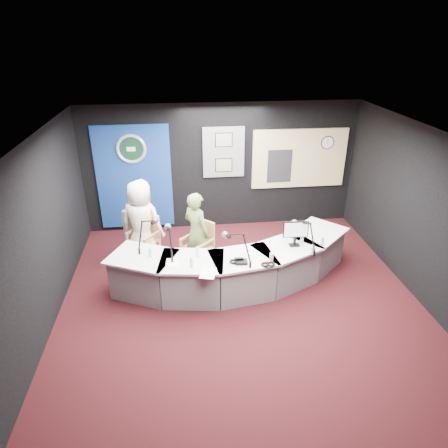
{
  "coord_description": "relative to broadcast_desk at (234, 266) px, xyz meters",
  "views": [
    {
      "loc": [
        -0.93,
        -5.39,
        4.18
      ],
      "look_at": [
        -0.2,
        0.8,
        1.1
      ],
      "focal_mm": 32.0,
      "sensor_mm": 36.0,
      "label": 1
    }
  ],
  "objects": [
    {
      "name": "broadcast_desk",
      "position": [
        0.0,
        0.0,
        0.0
      ],
      "size": [
        4.5,
        1.9,
        0.75
      ],
      "primitive_type": null,
      "color": "#B8BABD",
      "rests_on": "ground"
    },
    {
      "name": "draped_jacket",
      "position": [
        -1.81,
        1.2,
        0.24
      ],
      "size": [
        0.45,
        0.39,
        0.7
      ],
      "primitive_type": "cube",
      "rotation": [
        0.0,
        0.0,
        -0.68
      ],
      "color": "gray",
      "rests_on": "armchair_left"
    },
    {
      "name": "headphones_near",
      "position": [
        0.46,
        -0.61,
        0.39
      ],
      "size": [
        0.21,
        0.21,
        0.04
      ],
      "primitive_type": "torus",
      "color": "black",
      "rests_on": "broadcast_desk"
    },
    {
      "name": "computer_monitor",
      "position": [
        1.05,
        -0.03,
        0.7
      ],
      "size": [
        0.42,
        0.05,
        0.29
      ],
      "primitive_type": "cube",
      "rotation": [
        0.0,
        0.0,
        -0.07
      ],
      "color": "black",
      "rests_on": "broadcast_desk"
    },
    {
      "name": "boom_mic_a",
      "position": [
        -1.48,
        0.28,
        0.68
      ],
      "size": [
        0.38,
        0.68,
        0.6
      ],
      "primitive_type": null,
      "color": "black",
      "rests_on": "broadcast_desk"
    },
    {
      "name": "armchair_right",
      "position": [
        -0.62,
        0.6,
        0.06
      ],
      "size": [
        0.69,
        0.69,
        0.87
      ],
      "primitive_type": null,
      "rotation": [
        0.0,
        0.0,
        -0.79
      ],
      "color": "#B18351",
      "rests_on": "ground"
    },
    {
      "name": "notepad",
      "position": [
        -0.52,
        -0.73,
        0.38
      ],
      "size": [
        0.3,
        0.37,
        0.0
      ],
      "primitive_type": "cube",
      "rotation": [
        0.0,
        0.0,
        -0.25
      ],
      "color": "white",
      "rests_on": "broadcast_desk"
    },
    {
      "name": "seal_center",
      "position": [
        -1.85,
        2.38,
        1.52
      ],
      "size": [
        0.48,
        0.01,
        0.48
      ],
      "primitive_type": "cylinder",
      "rotation": [
        1.57,
        0.0,
        0.0
      ],
      "color": "black",
      "rests_on": "backdrop_panel"
    },
    {
      "name": "boom_mic_d",
      "position": [
        1.19,
        -0.12,
        0.68
      ],
      "size": [
        0.32,
        0.71,
        0.6
      ],
      "primitive_type": null,
      "color": "black",
      "rests_on": "broadcast_desk"
    },
    {
      "name": "wall_left",
      "position": [
        -2.95,
        -0.55,
        1.02
      ],
      "size": [
        0.02,
        6.0,
        2.8
      ],
      "primitive_type": "cube",
      "color": "black",
      "rests_on": "ground"
    },
    {
      "name": "backdrop_panel",
      "position": [
        -1.85,
        2.42,
        0.88
      ],
      "size": [
        1.6,
        0.05,
        2.3
      ],
      "primitive_type": "cube",
      "color": "navy",
      "rests_on": "wall_back"
    },
    {
      "name": "wall_clock",
      "position": [
        2.4,
        2.39,
        1.52
      ],
      "size": [
        0.28,
        0.01,
        0.28
      ],
      "primitive_type": "cylinder",
      "rotation": [
        1.57,
        0.0,
        0.0
      ],
      "color": "white",
      "rests_on": "booth_window_frame"
    },
    {
      "name": "person_woman",
      "position": [
        -0.62,
        0.6,
        0.41
      ],
      "size": [
        0.66,
        0.67,
        1.56
      ],
      "primitive_type": "imported",
      "rotation": [
        0.0,
        0.0,
        2.3
      ],
      "color": "olive",
      "rests_on": "ground"
    },
    {
      "name": "pinboard",
      "position": [
        0.1,
        2.42,
        1.38
      ],
      "size": [
        0.9,
        0.04,
        1.1
      ],
      "primitive_type": "cube",
      "color": "slate",
      "rests_on": "wall_back"
    },
    {
      "name": "boom_mic_b",
      "position": [
        -1.09,
        -0.03,
        0.68
      ],
      "size": [
        0.18,
        0.74,
        0.6
      ],
      "primitive_type": null,
      "color": "black",
      "rests_on": "broadcast_desk"
    },
    {
      "name": "agency_seal",
      "position": [
        -1.85,
        2.38,
        1.52
      ],
      "size": [
        0.63,
        0.07,
        0.63
      ],
      "primitive_type": "torus",
      "rotation": [
        1.57,
        0.0,
        0.0
      ],
      "color": "silver",
      "rests_on": "backdrop_panel"
    },
    {
      "name": "wall_back",
      "position": [
        0.05,
        2.45,
        1.02
      ],
      "size": [
        6.0,
        0.02,
        2.8
      ],
      "primitive_type": "cube",
      "color": "black",
      "rests_on": "ground"
    },
    {
      "name": "desk_phone",
      "position": [
        0.05,
        -0.5,
        0.4
      ],
      "size": [
        0.19,
        0.16,
        0.05
      ],
      "primitive_type": "cube",
      "rotation": [
        0.0,
        0.0,
        -0.04
      ],
      "color": "black",
      "rests_on": "broadcast_desk"
    },
    {
      "name": "framed_photo_upper",
      "position": [
        0.1,
        2.39,
        1.65
      ],
      "size": [
        0.34,
        0.02,
        0.27
      ],
      "primitive_type": "cube",
      "color": "gray",
      "rests_on": "pinboard"
    },
    {
      "name": "booth_window_frame",
      "position": [
        1.8,
        2.42,
        1.18
      ],
      "size": [
        2.12,
        0.06,
        1.32
      ],
      "primitive_type": "cube",
      "color": "#D1C282",
      "rests_on": "wall_back"
    },
    {
      "name": "ground",
      "position": [
        0.05,
        -0.55,
        -0.38
      ],
      "size": [
        6.0,
        6.0,
        0.0
      ],
      "primitive_type": "plane",
      "color": "black",
      "rests_on": "ground"
    },
    {
      "name": "equipment_rack",
      "position": [
        1.35,
        2.39,
        1.03
      ],
      "size": [
        0.55,
        0.02,
        0.75
      ],
      "primitive_type": "cube",
      "color": "black",
      "rests_on": "booth_window_frame"
    },
    {
      "name": "framed_photo_lower",
      "position": [
        0.1,
        2.39,
        1.09
      ],
      "size": [
        0.34,
        0.02,
        0.27
      ],
      "primitive_type": "cube",
      "color": "gray",
      "rests_on": "pinboard"
    },
    {
      "name": "booth_glow",
      "position": [
        1.8,
        2.41,
        1.18
      ],
      "size": [
        2.0,
        0.02,
        1.2
      ],
      "primitive_type": "cube",
      "color": "#FFEBA1",
      "rests_on": "booth_window_frame"
    },
    {
      "name": "headphones_far",
      "position": [
        -0.03,
        -0.46,
        0.39
      ],
      "size": [
        0.2,
        0.2,
        0.03
      ],
      "primitive_type": "torus",
      "color": "black",
      "rests_on": "broadcast_desk"
    },
    {
      "name": "water_bottles",
      "position": [
        0.06,
        -0.27,
        0.46
      ],
      "size": [
        3.02,
        0.57,
        0.18
      ],
      "primitive_type": null,
      "color": "silver",
      "rests_on": "broadcast_desk"
    },
    {
      "name": "wall_front",
      "position": [
        0.05,
        -3.55,
        1.02
      ],
      "size": [
        6.0,
        0.02,
        2.8
      ],
      "primitive_type": "cube",
      "color": "black",
      "rests_on": "ground"
    },
    {
      "name": "armchair_left",
      "position": [
        -1.64,
        1.0,
        0.14
      ],
      "size": [
        0.81,
        0.81,
        1.03
      ],
      "primitive_type": null,
      "rotation": [
        0.0,
        0.0,
        -0.68
      ],
      "color": "#B18351",
      "rests_on": "ground"
    },
    {
      "name": "wall_right",
      "position": [
        3.05,
        -0.55,
        1.02
      ],
      "size": [
        0.02,
        6.0,
        2.8
      ],
      "primitive_type": "cube",
      "color": "black",
      "rests_on": "ground"
    },
    {
      "name": "person_man",
      "position": [
        -1.64,
        1.0,
        0.47
      ],
      "size": [
        0.96,
        0.79,
        1.69
      ],
      "primitive_type": "imported",
      "rotation": [
        0.0,
        0.0,
        2.79
      ],
      "color": "#FEEACB",
      "rests_on": "ground"
    },
    {
      "name": "paper_stack",
      "position": [
        -1.07,
        -0.37,
        0.38
      ],
      "size": [
        0.21,
        0.29,
        0.0
      ],
      "primitive_type": "cube",
      "rotation": [
        0.0,
        0.0,
        -0.04
      ],
      "color": "white",
      "rests_on": "broadcast_desk"
    },
    {
      "name": "boom_mic_c",
      "position": [
        -0.01,
        -0.39,
        0.68
      ],
      "size": [
        0.46,
        0.64,
        0.6
      ],
      "primitive_type": null,
      "color": "black",
      "rests_on": "broadcast_desk"
    },
    {
      "name": "ceiling",
      "position": [
        0.05,
        -0.55,
        2.42
      ],
      "size": [
        6.0,
        6.0,
        0.02
      ],
      "primitive_type": "cube",
      "color": "silver",
      "rests_on": "ground"
    }
  ]
}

